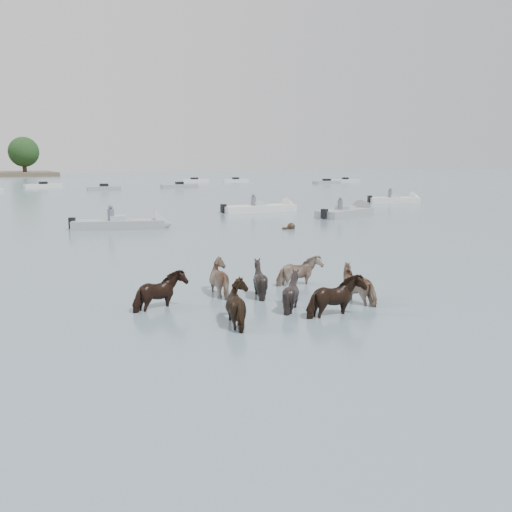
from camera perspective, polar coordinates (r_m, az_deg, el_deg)
name	(u,v)px	position (r m, az deg, el deg)	size (l,w,h in m)	color
ground	(320,326)	(13.28, 6.28, -6.84)	(400.00, 400.00, 0.00)	#4C616E
pony_herd	(273,291)	(15.16, 1.64, -3.42)	(6.65, 4.55, 1.26)	black
swimming_pony	(290,227)	(31.87, 3.38, 2.83)	(0.72, 0.44, 0.44)	black
motorboat_b	(133,224)	(32.84, -11.95, 3.05)	(5.60, 2.98, 1.92)	gray
motorboat_c	(268,208)	(43.12, 1.19, 4.69)	(6.31, 1.94, 1.92)	silver
motorboat_d	(351,212)	(40.21, 9.28, 4.24)	(5.55, 3.68, 1.92)	gray
motorboat_e	(401,200)	(53.86, 14.02, 5.34)	(5.14, 2.87, 1.92)	silver
distant_flotilla	(33,187)	(83.89, -20.98, 6.34)	(105.67, 24.32, 0.93)	silver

